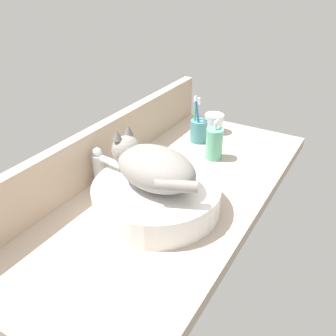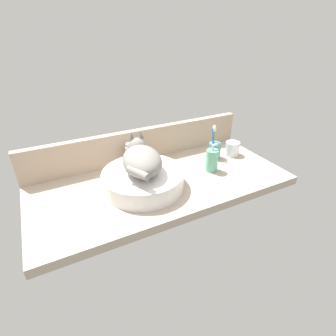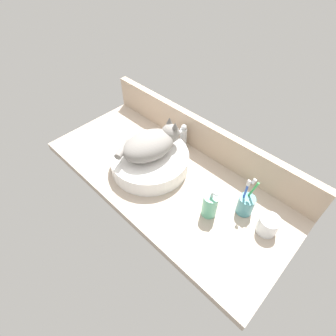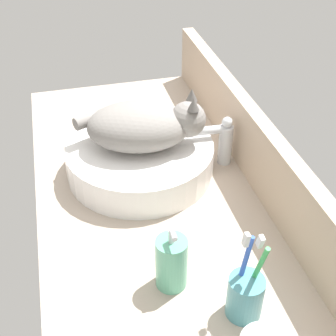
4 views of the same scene
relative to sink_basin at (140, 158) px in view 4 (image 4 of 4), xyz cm
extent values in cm
cube|color=#B2A08E|center=(10.03, 1.15, -6.08)|extent=(121.94, 55.43, 4.00)
cube|color=tan|center=(10.03, 27.06, 4.57)|extent=(121.94, 3.60, 17.30)
cylinder|color=white|center=(0.00, 0.00, 0.00)|extent=(37.00, 37.00, 8.15)
ellipsoid|color=gray|center=(0.00, 0.00, 9.58)|extent=(21.50, 27.81, 11.00)
sphere|color=gray|center=(2.29, 11.65, 11.08)|extent=(8.80, 8.80, 8.80)
cone|color=#635F5B|center=(0.33, 13.06, 16.48)|extent=(2.80, 2.80, 3.20)
cone|color=#635F5B|center=(4.64, 12.21, 16.48)|extent=(2.80, 2.80, 3.20)
cylinder|color=gray|center=(-5.80, -9.69, 10.08)|extent=(7.28, 11.37, 3.20)
cylinder|color=silver|center=(1.37, 22.26, 1.42)|extent=(3.60, 3.60, 11.00)
cylinder|color=silver|center=(1.06, 17.27, 6.32)|extent=(2.81, 10.12, 2.20)
sphere|color=silver|center=(1.37, 22.26, 8.12)|extent=(2.80, 2.80, 2.80)
cylinder|color=#60B793|center=(36.97, -1.45, 1.61)|extent=(6.12, 6.12, 11.38)
cylinder|color=silver|center=(36.97, -1.45, 8.70)|extent=(1.20, 1.20, 2.80)
cylinder|color=silver|center=(38.17, -1.45, 10.10)|extent=(2.20, 1.00, 1.00)
cylinder|color=teal|center=(46.82, 9.61, 0.33)|extent=(6.58, 6.58, 8.82)
cylinder|color=blue|center=(45.22, 9.11, 4.82)|extent=(1.70, 3.44, 16.97)
cube|color=white|center=(45.22, 9.11, 13.32)|extent=(1.32, 1.15, 2.55)
cylinder|color=green|center=(46.18, 11.19, 4.82)|extent=(4.18, 2.23, 16.87)
cube|color=white|center=(46.18, 11.19, 13.32)|extent=(1.65, 0.99, 2.64)
camera|label=1|loc=(-75.59, -48.20, 61.48)|focal=40.00mm
camera|label=2|loc=(-36.41, -95.17, 62.87)|focal=28.00mm
camera|label=3|loc=(67.24, -56.55, 88.32)|focal=28.00mm
camera|label=4|loc=(94.90, -16.90, 68.97)|focal=50.00mm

